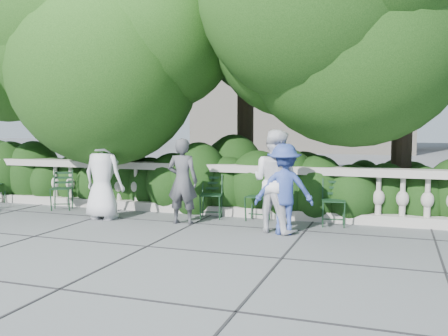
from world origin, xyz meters
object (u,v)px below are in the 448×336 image
(chair_e, at_px, (255,222))
(person_woman_grey, at_px, (182,181))
(chair_d, at_px, (210,220))
(person_casual_man, at_px, (275,181))
(chair_b, at_px, (60,211))
(person_older_blue, at_px, (284,189))
(person_businessman, at_px, (103,174))
(chair_f, at_px, (333,228))

(chair_e, xyz_separation_m, person_woman_grey, (-1.19, -0.57, 0.77))
(chair_d, height_order, person_casual_man, person_casual_man)
(chair_b, xyz_separation_m, chair_e, (4.11, 0.18, 0.00))
(person_older_blue, bearing_deg, chair_b, -22.44)
(person_businessman, xyz_separation_m, person_woman_grey, (1.60, 0.07, -0.08))
(person_casual_man, bearing_deg, person_older_blue, 167.61)
(chair_f, bearing_deg, chair_b, 172.80)
(person_casual_man, xyz_separation_m, person_older_blue, (0.17, -0.11, -0.11))
(person_businessman, distance_m, person_woman_grey, 1.60)
(person_casual_man, relative_size, person_older_blue, 1.15)
(chair_e, bearing_deg, person_businessman, -161.56)
(chair_e, height_order, person_casual_man, person_casual_man)
(chair_b, distance_m, chair_e, 4.11)
(chair_f, bearing_deg, chair_e, 169.58)
(person_older_blue, bearing_deg, chair_e, -63.57)
(person_businessman, height_order, person_woman_grey, person_businessman)
(chair_e, bearing_deg, person_casual_man, -46.82)
(chair_f, distance_m, person_woman_grey, 2.76)
(chair_b, xyz_separation_m, chair_d, (3.26, 0.11, 0.00))
(person_casual_man, bearing_deg, chair_d, -4.46)
(chair_d, height_order, person_businessman, person_businessman)
(chair_b, bearing_deg, chair_f, -22.69)
(chair_b, height_order, person_older_blue, person_older_blue)
(person_older_blue, bearing_deg, chair_f, -148.65)
(chair_b, bearing_deg, person_older_blue, -31.35)
(person_businessman, relative_size, person_older_blue, 1.16)
(person_businessman, bearing_deg, person_casual_man, -174.09)
(chair_f, bearing_deg, person_older_blue, -142.07)
(person_woman_grey, relative_size, person_casual_man, 0.91)
(chair_b, bearing_deg, person_casual_man, -30.30)
(chair_b, height_order, chair_f, same)
(chair_e, bearing_deg, person_woman_grey, -149.03)
(chair_d, bearing_deg, person_woman_grey, -136.97)
(chair_e, relative_size, person_casual_man, 0.50)
(person_woman_grey, bearing_deg, chair_b, -11.58)
(chair_f, distance_m, person_older_blue, 1.27)
(chair_d, bearing_deg, chair_b, 168.93)
(chair_d, relative_size, person_businessman, 0.49)
(chair_d, bearing_deg, chair_e, -8.46)
(person_woman_grey, bearing_deg, person_businessman, -1.29)
(chair_f, height_order, person_businessman, person_businessman)
(person_businessman, height_order, person_older_blue, person_businessman)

